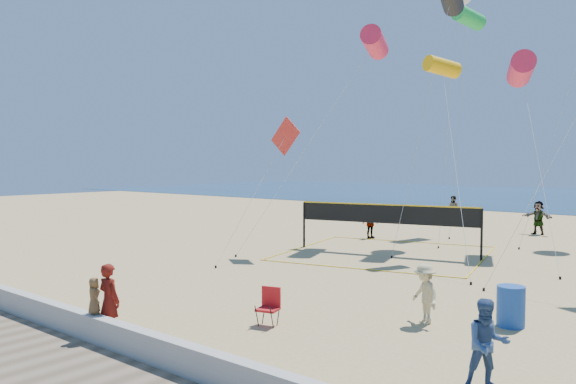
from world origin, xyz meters
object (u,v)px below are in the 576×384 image
Objects in this scene: camp_chair at (269,304)px; volleyball_net at (386,220)px; woman at (109,301)px; trash_barrel at (511,306)px.

camp_chair is 0.11× the size of volleyball_net.
woman is 14.81m from volleyball_net.
trash_barrel reaches higher than camp_chair.
woman is at bearing -135.35° from trash_barrel.
camp_chair is at bearing -86.89° from volleyball_net.
woman is 0.18× the size of volleyball_net.
trash_barrel is 0.10× the size of volleyball_net.
camp_chair is at bearing -141.86° from trash_barrel.
trash_barrel is at bearing 22.29° from camp_chair.
woman is 1.72× the size of trash_barrel.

